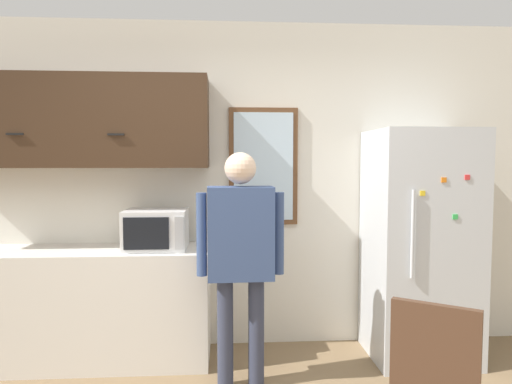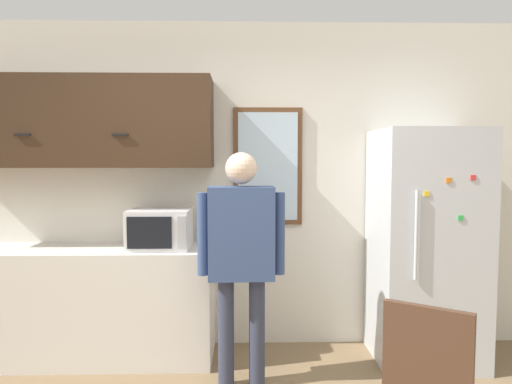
% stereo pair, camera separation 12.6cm
% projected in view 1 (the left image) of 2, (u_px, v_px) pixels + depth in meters
% --- Properties ---
extents(back_wall, '(6.00, 0.06, 2.70)m').
position_uv_depth(back_wall, '(227.00, 186.00, 3.84)').
color(back_wall, silver).
rests_on(back_wall, ground_plane).
extents(counter, '(2.05, 0.56, 0.88)m').
position_uv_depth(counter, '(75.00, 306.00, 3.51)').
color(counter, silver).
rests_on(counter, ground_plane).
extents(upper_cabinets, '(2.05, 0.40, 0.70)m').
position_uv_depth(upper_cabinets, '(74.00, 122.00, 3.51)').
color(upper_cabinets, '#3D2819').
extents(microwave, '(0.47, 0.41, 0.30)m').
position_uv_depth(microwave, '(156.00, 229.00, 3.51)').
color(microwave, white).
rests_on(microwave, counter).
extents(person, '(0.59, 0.23, 1.62)m').
position_uv_depth(person, '(241.00, 246.00, 3.09)').
color(person, '#33384C').
rests_on(person, ground_plane).
extents(refrigerator, '(0.77, 0.71, 1.80)m').
position_uv_depth(refrigerator, '(420.00, 245.00, 3.59)').
color(refrigerator, silver).
rests_on(refrigerator, ground_plane).
extents(window, '(0.57, 0.05, 0.97)m').
position_uv_depth(window, '(263.00, 167.00, 3.80)').
color(window, brown).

